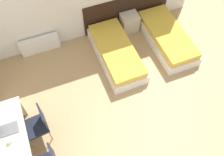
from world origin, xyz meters
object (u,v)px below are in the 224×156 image
Objects in this scene: bed_near_window at (116,53)px; nightstand at (129,22)px; chair_near_laptop at (38,124)px; laptop at (5,129)px; bed_near_door at (167,37)px.

nightstand is at bearing 48.74° from bed_near_window.
bed_near_window is 2.11× the size of chair_near_laptop.
nightstand is 4.04m from laptop.
bed_near_door is 3.80m from chair_near_laptop.
nightstand reaches higher than bed_near_door.
bed_near_window is 1.07m from nightstand.
bed_near_window is at bearing 26.58° from laptop.
chair_near_laptop is 0.62m from laptop.
bed_near_window is 3.87× the size of nightstand.
bed_near_window is 5.58× the size of laptop.
laptop is (-2.69, -1.32, 0.63)m from bed_near_window.
nightstand is at bearing 131.26° from bed_near_door.
bed_near_door is 4.34m from laptop.
bed_near_window is 2.53m from chair_near_laptop.
chair_near_laptop is at bearing 4.11° from laptop.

